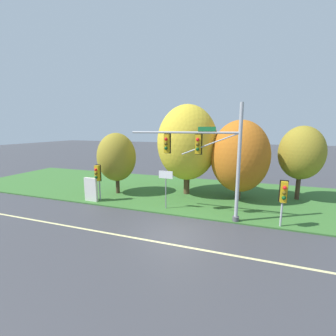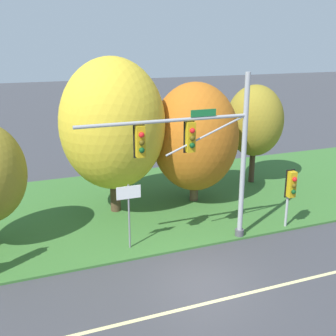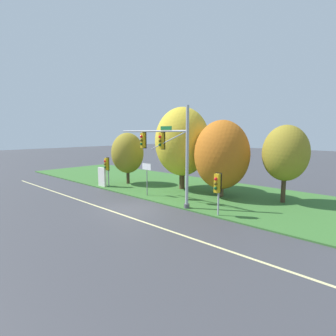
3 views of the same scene
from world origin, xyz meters
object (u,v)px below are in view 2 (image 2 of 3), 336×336
at_px(route_sign_post, 129,205).
at_px(tree_left_of_mast, 113,124).
at_px(traffic_signal_mast, 203,149).
at_px(tree_mid_verge, 255,121).
at_px(tree_behind_signpost, 195,137).
at_px(pedestrian_signal_further_along, 291,187).

bearing_deg(route_sign_post, tree_left_of_mast, 83.74).
distance_m(traffic_signal_mast, route_sign_post, 3.84).
bearing_deg(tree_mid_verge, tree_left_of_mast, -171.09).
xyz_separation_m(tree_behind_signpost, tree_mid_verge, (4.63, 1.53, 0.28)).
bearing_deg(traffic_signal_mast, tree_behind_signpost, 68.74).
bearing_deg(route_sign_post, tree_behind_signpost, 40.04).
xyz_separation_m(tree_left_of_mast, tree_mid_verge, (9.04, 1.42, -0.70)).
xyz_separation_m(traffic_signal_mast, tree_mid_verge, (6.50, 6.31, -0.39)).
height_order(pedestrian_signal_further_along, tree_left_of_mast, tree_left_of_mast).
distance_m(traffic_signal_mast, tree_behind_signpost, 5.18).
height_order(tree_behind_signpost, tree_mid_verge, tree_behind_signpost).
distance_m(pedestrian_signal_further_along, route_sign_post, 7.55).
distance_m(pedestrian_signal_further_along, tree_mid_verge, 6.94).
bearing_deg(tree_left_of_mast, route_sign_post, -96.26).
xyz_separation_m(traffic_signal_mast, route_sign_post, (-3.00, 0.70, -2.28)).
xyz_separation_m(pedestrian_signal_further_along, tree_left_of_mast, (-7.05, 4.98, 2.52)).
height_order(route_sign_post, tree_left_of_mast, tree_left_of_mast).
bearing_deg(tree_behind_signpost, tree_left_of_mast, 178.54).
xyz_separation_m(pedestrian_signal_further_along, tree_behind_signpost, (-2.65, 4.86, 1.53)).
height_order(traffic_signal_mast, route_sign_post, traffic_signal_mast).
bearing_deg(traffic_signal_mast, route_sign_post, 166.91).
xyz_separation_m(pedestrian_signal_further_along, tree_mid_verge, (1.99, 6.39, 1.82)).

